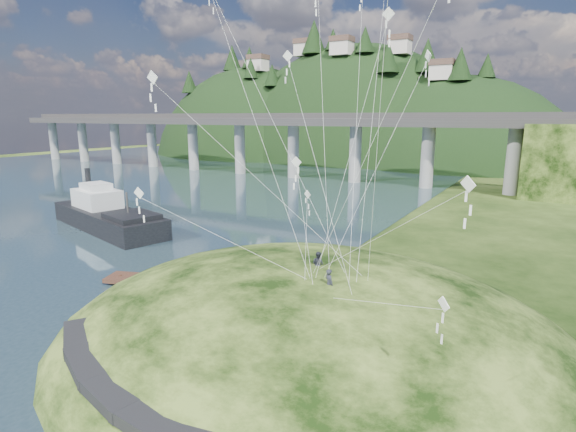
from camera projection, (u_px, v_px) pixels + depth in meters
The scene contains 10 objects.
ground at pixel (197, 322), 31.84m from camera, with size 320.00×320.00×0.00m, color black.
water at pixel (29, 187), 92.61m from camera, with size 240.00×240.00×0.00m, color #2C4452.
grass_hill at pixel (309, 358), 29.90m from camera, with size 36.00×32.00×13.00m.
footpath at pixel (174, 403), 19.50m from camera, with size 22.29×5.84×0.83m.
bridge at pixel (315, 137), 101.80m from camera, with size 160.00×11.00×15.00m.
far_ridge at pixel (338, 179), 157.86m from camera, with size 153.00×70.00×94.50m.
work_barge at pixel (107, 215), 57.80m from camera, with size 22.11×11.03×7.47m.
wooden_dock at pixel (185, 283), 38.13m from camera, with size 14.17×6.82×1.02m.
kite_flyers at pixel (322, 257), 27.43m from camera, with size 2.84×3.30×1.80m.
kite_swarm at pixel (314, 49), 26.94m from camera, with size 20.49×18.15×21.33m.
Camera 1 is at (20.47, -22.14, 14.25)m, focal length 28.00 mm.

